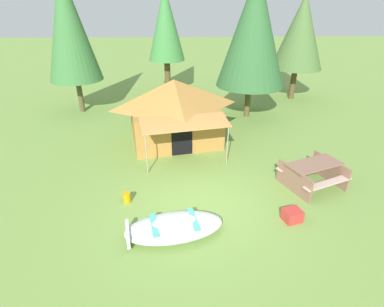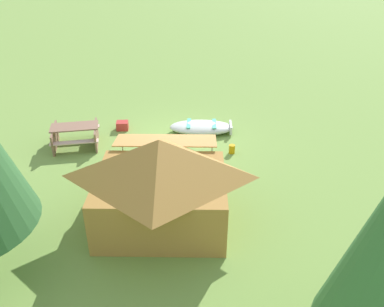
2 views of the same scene
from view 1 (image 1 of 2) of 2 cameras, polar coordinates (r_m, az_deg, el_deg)
name	(u,v)px [view 1 (image 1 of 2)]	position (r m, az deg, el deg)	size (l,w,h in m)	color
ground_plane	(200,204)	(8.74, 1.46, -9.41)	(80.00, 80.00, 0.00)	olive
beached_rowboat	(174,227)	(7.67, -3.42, -13.53)	(2.58, 1.54, 0.41)	silver
canvas_cabin_tent	(174,110)	(12.00, -3.29, 8.06)	(4.05, 4.44, 2.48)	#AD7838
picnic_table	(313,172)	(9.98, 21.61, -3.24)	(2.07, 1.96, 0.78)	#89624F
cooler_box	(292,215)	(8.50, 18.17, -10.88)	(0.45, 0.39, 0.32)	red
fuel_can	(127,198)	(8.92, -12.03, -8.05)	(0.21, 0.21, 0.31)	#CE940D
pine_tree_back_left	(68,26)	(15.93, -22.04, 21.12)	(2.49, 2.49, 6.45)	brown
pine_tree_back_right	(301,32)	(18.09, 19.60, 20.53)	(2.69, 2.69, 5.43)	brown
pine_tree_far_center	(166,24)	(18.30, -4.92, 22.86)	(2.06, 2.06, 5.84)	brown
pine_tree_side	(254,30)	(14.49, 11.43, 21.64)	(3.09, 3.09, 6.36)	brown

